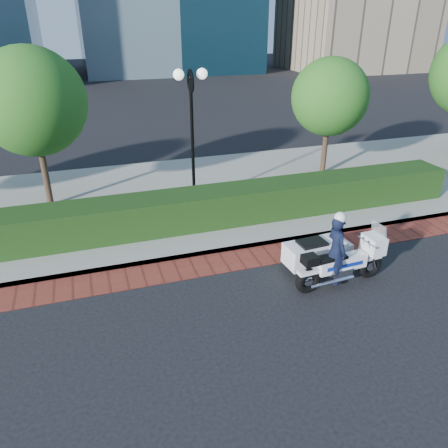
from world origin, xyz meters
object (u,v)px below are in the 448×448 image
object	(u,v)px
lamppost	(192,117)
police_motorcycle	(330,255)
tree_c	(330,97)
tree_b	(32,102)

from	to	relation	value
lamppost	police_motorcycle	size ratio (longest dim) A/B	1.78
tree_c	police_motorcycle	world-z (taller)	tree_c
lamppost	tree_b	xyz separation A→B (m)	(-4.50, 1.30, 0.48)
tree_b	tree_c	size ratio (longest dim) A/B	1.14
tree_c	police_motorcycle	bearing A→B (deg)	-118.68
lamppost	tree_c	world-z (taller)	tree_c
lamppost	police_motorcycle	distance (m)	6.00
tree_b	police_motorcycle	size ratio (longest dim) A/B	2.07
tree_b	tree_c	distance (m)	10.01
lamppost	police_motorcycle	xyz separation A→B (m)	(1.95, -5.18, -2.30)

